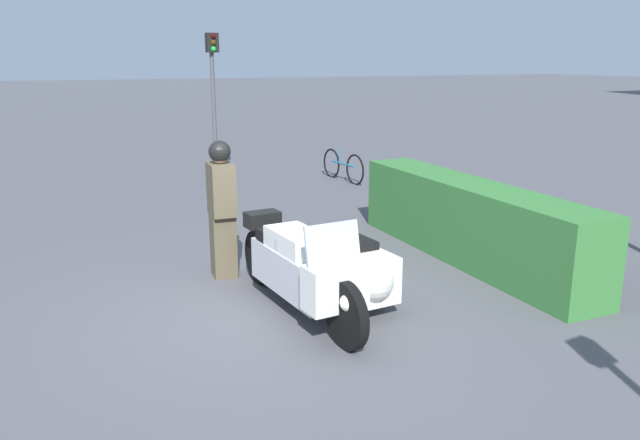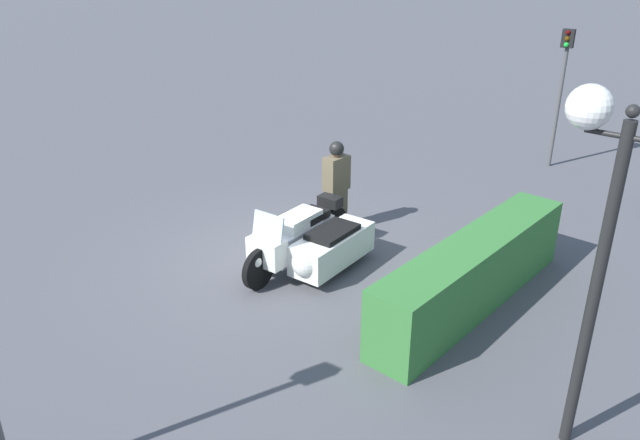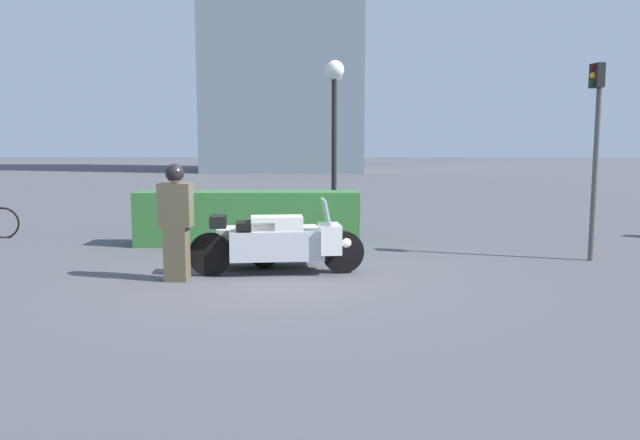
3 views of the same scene
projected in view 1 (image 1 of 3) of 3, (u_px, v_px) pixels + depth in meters
The scene contains 6 objects.
ground_plane at pixel (276, 312), 6.74m from camera, with size 160.00×160.00×0.00m, color #4C4C51.
police_motorcycle at pixel (324, 266), 6.76m from camera, with size 2.68×1.24×1.16m.
officer_rider at pixel (222, 206), 7.65m from camera, with size 0.48×0.31×1.71m.
hedge_bush_curbside at pixel (470, 222), 8.37m from camera, with size 4.36×0.73×1.06m, color #337033.
traffic_light_far at pixel (213, 85), 13.36m from camera, with size 0.23×0.27×3.18m.
bicycle_parked at pixel (343, 166), 13.90m from camera, with size 1.66×0.22×0.72m.
Camera 1 is at (5.93, -2.09, 2.66)m, focal length 35.00 mm.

